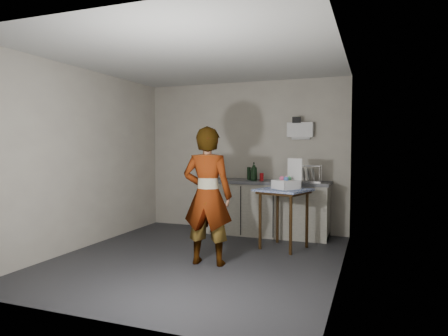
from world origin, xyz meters
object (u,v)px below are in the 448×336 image
at_px(standing_man, 207,196).
at_px(dish_rack, 309,178).
at_px(side_table, 284,197).
at_px(kitchen_counter, 261,209).
at_px(soda_can, 262,177).
at_px(soap_bottle, 254,171).
at_px(bakery_box, 287,182).
at_px(dark_bottle, 249,173).
at_px(paper_towel, 210,172).

xyz_separation_m(standing_man, dish_rack, (0.97, 1.86, 0.11)).
bearing_deg(side_table, kitchen_counter, 142.25).
height_order(side_table, soda_can, soda_can).
height_order(standing_man, soap_bottle, standing_man).
distance_m(kitchen_counter, soap_bottle, 0.65).
relative_size(kitchen_counter, soda_can, 18.22).
relative_size(soda_can, bakery_box, 0.28).
bearing_deg(bakery_box, dark_bottle, 174.56).
height_order(dark_bottle, bakery_box, bakery_box).
height_order(kitchen_counter, bakery_box, bakery_box).
xyz_separation_m(side_table, bakery_box, (0.04, 0.03, 0.21)).
bearing_deg(soap_bottle, side_table, -46.38).
relative_size(soda_can, dark_bottle, 0.57).
bearing_deg(paper_towel, soap_bottle, -3.14).
relative_size(standing_man, dish_rack, 4.55).
bearing_deg(dish_rack, kitchen_counter, 179.12).
relative_size(kitchen_counter, standing_man, 1.30).
bearing_deg(bakery_box, paper_towel, -166.10).
xyz_separation_m(soap_bottle, paper_towel, (-0.80, 0.04, -0.03)).
bearing_deg(side_table, soap_bottle, 150.82).
xyz_separation_m(kitchen_counter, soap_bottle, (-0.11, -0.09, 0.64)).
distance_m(kitchen_counter, side_table, 1.00).
xyz_separation_m(kitchen_counter, paper_towel, (-0.91, -0.05, 0.61)).
bearing_deg(kitchen_counter, dish_rack, -0.88).
xyz_separation_m(paper_towel, bakery_box, (1.49, -0.70, -0.07)).
relative_size(side_table, standing_man, 0.50).
bearing_deg(standing_man, bakery_box, -130.15).
relative_size(dish_rack, bakery_box, 0.85).
distance_m(side_table, dish_rack, 0.83).
distance_m(paper_towel, bakery_box, 1.64).
relative_size(soap_bottle, bakery_box, 0.69).
bearing_deg(soap_bottle, bakery_box, -43.51).
height_order(side_table, soap_bottle, soap_bottle).
height_order(kitchen_counter, dark_bottle, dark_bottle).
bearing_deg(soap_bottle, paper_towel, 176.86).
distance_m(paper_towel, dish_rack, 1.69).
xyz_separation_m(soda_can, paper_towel, (-0.91, -0.02, 0.06)).
relative_size(soda_can, paper_towel, 0.46).
height_order(kitchen_counter, soap_bottle, soap_bottle).
bearing_deg(paper_towel, side_table, -26.62).
height_order(standing_man, dish_rack, standing_man).
relative_size(side_table, bakery_box, 1.95).
xyz_separation_m(standing_man, soda_can, (0.20, 1.84, 0.11)).
xyz_separation_m(side_table, dark_bottle, (-0.78, 0.84, 0.26)).
height_order(soda_can, dark_bottle, dark_bottle).
bearing_deg(side_table, dish_rack, 89.62).
bearing_deg(soda_can, bakery_box, -51.45).
relative_size(dark_bottle, dish_rack, 0.57).
height_order(soda_can, paper_towel, paper_towel).
relative_size(dark_bottle, bakery_box, 0.48).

